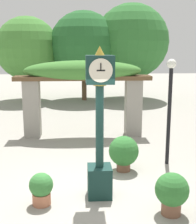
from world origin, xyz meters
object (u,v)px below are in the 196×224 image
object	(u,v)px
pedestal_clock	(100,125)
potted_plant_near_left	(124,152)
lamp_post	(170,99)
potted_plant_far_left	(172,192)
potted_plant_near_right	(41,188)

from	to	relation	value
pedestal_clock	potted_plant_near_left	bearing A→B (deg)	62.11
potted_plant_near_left	lamp_post	distance (m)	1.83
potted_plant_far_left	potted_plant_near_left	bearing A→B (deg)	105.21
pedestal_clock	potted_plant_near_right	distance (m)	1.70
lamp_post	potted_plant_far_left	bearing A→B (deg)	-104.41
potted_plant_near_right	pedestal_clock	bearing A→B (deg)	13.71
pedestal_clock	lamp_post	world-z (taller)	pedestal_clock
potted_plant_far_left	lamp_post	xyz separation A→B (m)	(0.66, 2.56, 1.33)
potted_plant_far_left	pedestal_clock	bearing A→B (deg)	147.41
potted_plant_near_left	potted_plant_near_right	size ratio (longest dim) A/B	1.37
pedestal_clock	lamp_post	size ratio (longest dim) A/B	1.11
potted_plant_near_left	lamp_post	world-z (taller)	lamp_post
potted_plant_far_left	lamp_post	world-z (taller)	lamp_post
potted_plant_near_left	potted_plant_far_left	world-z (taller)	potted_plant_near_left
potted_plant_near_right	lamp_post	size ratio (longest dim) A/B	0.24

